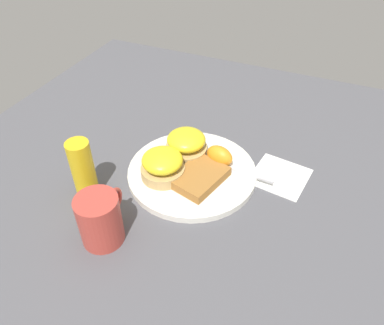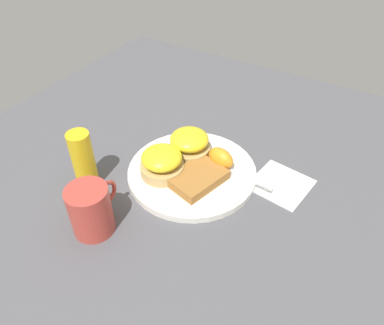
% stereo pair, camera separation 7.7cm
% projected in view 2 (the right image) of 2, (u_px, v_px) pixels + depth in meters
% --- Properties ---
extents(ground_plane, '(1.10, 1.10, 0.00)m').
position_uv_depth(ground_plane, '(192.00, 175.00, 0.79)').
color(ground_plane, '#4C4C51').
extents(plate, '(0.27, 0.27, 0.01)m').
position_uv_depth(plate, '(192.00, 172.00, 0.79)').
color(plate, silver).
rests_on(plate, ground_plane).
extents(sandwich_benedict_left, '(0.09, 0.09, 0.06)m').
position_uv_depth(sandwich_benedict_left, '(189.00, 144.00, 0.80)').
color(sandwich_benedict_left, tan).
rests_on(sandwich_benedict_left, plate).
extents(sandwich_benedict_right, '(0.09, 0.09, 0.06)m').
position_uv_depth(sandwich_benedict_right, '(162.00, 162.00, 0.76)').
color(sandwich_benedict_right, tan).
rests_on(sandwich_benedict_right, plate).
extents(hashbrown_patty, '(0.13, 0.11, 0.02)m').
position_uv_depth(hashbrown_patty, '(197.00, 177.00, 0.75)').
color(hashbrown_patty, '#99632B').
rests_on(hashbrown_patty, plate).
extents(orange_wedge, '(0.05, 0.07, 0.04)m').
position_uv_depth(orange_wedge, '(221.00, 158.00, 0.78)').
color(orange_wedge, orange).
rests_on(orange_wedge, plate).
extents(fork, '(0.03, 0.23, 0.00)m').
position_uv_depth(fork, '(216.00, 165.00, 0.79)').
color(fork, silver).
rests_on(fork, plate).
extents(cup, '(0.11, 0.07, 0.10)m').
position_uv_depth(cup, '(91.00, 210.00, 0.65)').
color(cup, '#B23D33').
rests_on(cup, ground_plane).
extents(napkin, '(0.12, 0.12, 0.00)m').
position_uv_depth(napkin, '(281.00, 184.00, 0.77)').
color(napkin, white).
rests_on(napkin, ground_plane).
extents(condiment_bottle, '(0.04, 0.04, 0.13)m').
position_uv_depth(condiment_bottle, '(83.00, 160.00, 0.73)').
color(condiment_bottle, gold).
rests_on(condiment_bottle, ground_plane).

